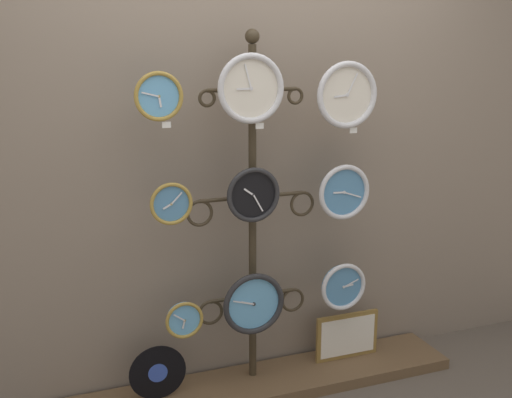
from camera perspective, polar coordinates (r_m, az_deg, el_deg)
The scene contains 17 objects.
shop_wall at distance 3.08m, azimuth -1.38°, elevation 7.30°, with size 4.40×0.04×2.80m.
low_shelf at distance 3.33m, azimuth 0.06°, elevation -17.28°, with size 2.20×0.36×0.06m.
display_stand at distance 3.12m, azimuth -0.33°, elevation -7.27°, with size 0.68×0.38×1.86m.
clock_top_left at distance 2.72m, azimuth -9.26°, elevation 9.63°, with size 0.22×0.04×0.22m.
clock_top_center at distance 2.80m, azimuth -0.51°, elevation 10.48°, with size 0.32×0.04×0.32m.
clock_top_right at distance 3.01m, azimuth 8.64°, elevation 9.77°, with size 0.33×0.04×0.33m.
clock_middle_left at distance 2.79m, azimuth -8.09°, elevation -0.44°, with size 0.20×0.04×0.20m.
clock_middle_center at distance 2.89m, azimuth -0.28°, elevation 0.40°, with size 0.27×0.04×0.27m.
clock_middle_right at distance 3.11m, azimuth 8.36°, elevation 0.65°, with size 0.29×0.04×0.29m.
clock_bottom_left at distance 3.00m, azimuth -6.85°, elevation -11.35°, with size 0.19×0.04×0.19m.
clock_bottom_center at distance 3.04m, azimuth -0.24°, elevation -9.94°, with size 0.32×0.04×0.32m.
clock_bottom_right at distance 3.25m, azimuth 8.30°, elevation -8.25°, with size 0.26×0.04×0.26m.
vinyl_record at distance 3.12m, azimuth -9.34°, elevation -16.01°, with size 0.29×0.01×0.29m.
picture_frame at distance 3.50m, azimuth 8.67°, elevation -12.75°, with size 0.38×0.02×0.26m.
price_tag_upper at distance 2.73m, azimuth -8.53°, elevation 7.00°, with size 0.04×0.00×0.03m.
price_tag_mid at distance 2.83m, azimuth 0.35°, elevation 6.98°, with size 0.04×0.00×0.03m.
price_tag_lower at distance 3.05m, azimuth 9.26°, elevation 6.47°, with size 0.04×0.00×0.03m.
Camera 1 is at (-1.01, -2.32, 1.73)m, focal length 42.00 mm.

